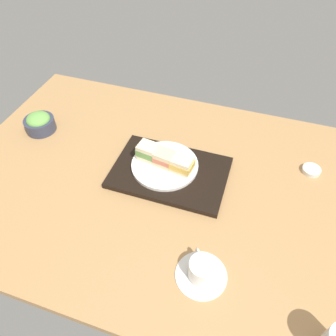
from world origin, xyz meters
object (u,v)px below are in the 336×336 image
(sandwich_near, at_px, (182,165))
(salad_bowl, at_px, (39,123))
(sandwich_plate, at_px, (165,165))
(sandwich_far, at_px, (148,151))
(sandwich_middle, at_px, (165,158))
(small_sauce_dish, at_px, (311,170))
(coffee_cup, at_px, (202,271))

(sandwich_near, height_order, salad_bowl, sandwich_near)
(sandwich_plate, relative_size, sandwich_near, 2.94)
(sandwich_near, distance_m, sandwich_far, 0.13)
(sandwich_middle, distance_m, sandwich_far, 0.07)
(sandwich_plate, distance_m, salad_bowl, 0.55)
(small_sauce_dish, bearing_deg, sandwich_middle, 17.44)
(sandwich_far, bearing_deg, coffee_cup, 129.06)
(sandwich_near, relative_size, sandwich_middle, 1.03)
(sandwich_plate, xyz_separation_m, salad_bowl, (0.55, -0.05, 0.01))
(salad_bowl, bearing_deg, sandwich_middle, 174.44)
(sandwich_middle, xyz_separation_m, sandwich_far, (0.07, -0.01, 0.00))
(sandwich_middle, bearing_deg, sandwich_near, 170.48)
(sandwich_far, relative_size, small_sauce_dish, 1.25)
(sandwich_middle, height_order, coffee_cup, sandwich_middle)
(sandwich_far, bearing_deg, sandwich_near, 170.48)
(sandwich_plate, height_order, small_sauce_dish, sandwich_plate)
(sandwich_middle, bearing_deg, salad_bowl, -5.56)
(coffee_cup, bearing_deg, salad_bowl, -27.32)
(sandwich_far, xyz_separation_m, small_sauce_dish, (-0.56, -0.15, -0.05))
(sandwich_plate, relative_size, small_sauce_dish, 3.69)
(sandwich_plate, height_order, salad_bowl, salad_bowl)
(salad_bowl, bearing_deg, coffee_cup, 152.68)
(sandwich_near, distance_m, coffee_cup, 0.37)
(coffee_cup, bearing_deg, sandwich_middle, -57.13)
(sandwich_near, relative_size, salad_bowl, 0.68)
(sandwich_far, bearing_deg, salad_bowl, -5.02)
(sandwich_middle, xyz_separation_m, salad_bowl, (0.55, -0.05, -0.02))
(sandwich_plate, xyz_separation_m, sandwich_far, (0.07, -0.01, 0.04))
(coffee_cup, relative_size, small_sauce_dish, 2.24)
(sandwich_plate, bearing_deg, sandwich_near, 170.48)
(sandwich_near, height_order, small_sauce_dish, sandwich_near)
(sandwich_near, xyz_separation_m, sandwich_middle, (0.07, -0.01, -0.00))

